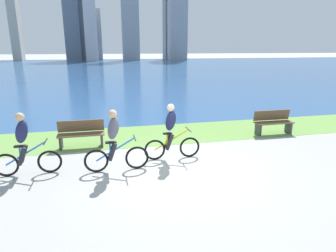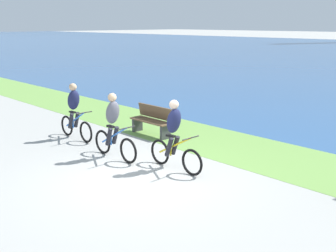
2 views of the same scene
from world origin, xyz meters
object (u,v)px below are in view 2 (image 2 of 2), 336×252
at_px(cyclist_lead, 174,135).
at_px(cyclist_distant_rear, 74,111).
at_px(bench_far_along_path, 152,121).
at_px(cyclist_trailing, 113,126).

relative_size(cyclist_lead, cyclist_distant_rear, 1.01).
distance_m(cyclist_distant_rear, bench_far_along_path, 2.35).
bearing_deg(cyclist_trailing, cyclist_lead, 17.30).
bearing_deg(bench_far_along_path, cyclist_distant_rear, -122.92).
height_order(cyclist_trailing, bench_far_along_path, cyclist_trailing).
distance_m(cyclist_lead, bench_far_along_path, 3.17).
xyz_separation_m(cyclist_lead, cyclist_trailing, (-1.66, -0.52, 0.00)).
bearing_deg(cyclist_trailing, bench_far_along_path, 114.57).
relative_size(cyclist_lead, bench_far_along_path, 1.13).
bearing_deg(cyclist_distant_rear, cyclist_lead, 3.86).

